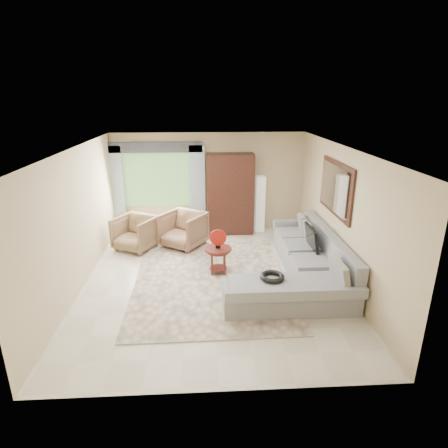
{
  "coord_description": "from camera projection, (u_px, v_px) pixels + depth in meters",
  "views": [
    {
      "loc": [
        -0.16,
        -6.72,
        3.5
      ],
      "look_at": [
        0.25,
        0.35,
        1.05
      ],
      "focal_mm": 30.0,
      "sensor_mm": 36.0,
      "label": 1
    }
  ],
  "objects": [
    {
      "name": "wall_mirror",
      "position": [
        336.0,
        188.0,
        7.38
      ],
      "size": [
        0.05,
        1.7,
        1.05
      ],
      "color": "black",
      "rests_on": "wall_right"
    },
    {
      "name": "floor_lamp",
      "position": [
        260.0,
        204.0,
        9.94
      ],
      "size": [
        0.24,
        0.24,
        1.5
      ],
      "primitive_type": "cube",
      "color": "silver",
      "rests_on": "ground"
    },
    {
      "name": "garden_hose",
      "position": [
        272.0,
        277.0,
        6.42
      ],
      "size": [
        0.43,
        0.43,
        0.09
      ],
      "primitive_type": "torus",
      "color": "black",
      "rests_on": "sectional_sofa"
    },
    {
      "name": "curtain_left",
      "position": [
        117.0,
        190.0,
        9.7
      ],
      "size": [
        0.4,
        0.08,
        2.3
      ],
      "primitive_type": "cube",
      "color": "#9EB7CC",
      "rests_on": "ground"
    },
    {
      "name": "curtain_right",
      "position": [
        198.0,
        189.0,
        9.82
      ],
      "size": [
        0.4,
        0.08,
        2.3
      ],
      "primitive_type": "cube",
      "color": "#9EB7CC",
      "rests_on": "ground"
    },
    {
      "name": "area_rug",
      "position": [
        211.0,
        279.0,
        7.49
      ],
      "size": [
        3.04,
        4.03,
        0.02
      ],
      "primitive_type": "cube",
      "rotation": [
        0.0,
        0.0,
        0.01
      ],
      "color": "beige",
      "rests_on": "ground"
    },
    {
      "name": "armchair_right",
      "position": [
        183.0,
        230.0,
        9.0
      ],
      "size": [
        1.27,
        1.28,
        0.85
      ],
      "primitive_type": "imported",
      "rotation": [
        0.0,
        0.0,
        -0.58
      ],
      "color": "#8F6B4E",
      "rests_on": "ground"
    },
    {
      "name": "red_disc",
      "position": [
        218.0,
        238.0,
        7.51
      ],
      "size": [
        0.34,
        0.06,
        0.34
      ],
      "primitive_type": "cylinder",
      "rotation": [
        1.57,
        0.0,
        -0.09
      ],
      "color": "#A61910",
      "rests_on": "coffee_table"
    },
    {
      "name": "sectional_sofa",
      "position": [
        304.0,
        268.0,
        7.33
      ],
      "size": [
        2.3,
        3.46,
        0.9
      ],
      "color": "gray",
      "rests_on": "ground"
    },
    {
      "name": "armoire",
      "position": [
        230.0,
        194.0,
        9.74
      ],
      "size": [
        1.2,
        0.55,
        2.1
      ],
      "primitive_type": "cube",
      "color": "black",
      "rests_on": "ground"
    },
    {
      "name": "armchair_left",
      "position": [
        135.0,
        233.0,
        8.86
      ],
      "size": [
        1.16,
        1.18,
        0.8
      ],
      "primitive_type": "imported",
      "rotation": [
        0.0,
        0.0,
        -0.48
      ],
      "color": "olive",
      "rests_on": "ground"
    },
    {
      "name": "ground",
      "position": [
        213.0,
        279.0,
        7.49
      ],
      "size": [
        6.0,
        6.0,
        0.0
      ],
      "primitive_type": "plane",
      "color": "silver",
      "rests_on": "ground"
    },
    {
      "name": "potted_plant",
      "position": [
        130.0,
        224.0,
        9.85
      ],
      "size": [
        0.56,
        0.5,
        0.55
      ],
      "primitive_type": "imported",
      "rotation": [
        0.0,
        0.0,
        -0.15
      ],
      "color": "#999999",
      "rests_on": "ground"
    },
    {
      "name": "window",
      "position": [
        157.0,
        180.0,
        9.76
      ],
      "size": [
        1.8,
        0.04,
        1.4
      ],
      "primitive_type": "cube",
      "color": "#669E59",
      "rests_on": "wall_back"
    },
    {
      "name": "coffee_table",
      "position": [
        218.0,
        260.0,
        7.67
      ],
      "size": [
        0.55,
        0.55,
        0.55
      ],
      "rotation": [
        0.0,
        0.0,
        0.08
      ],
      "color": "#481913",
      "rests_on": "ground"
    },
    {
      "name": "valance",
      "position": [
        155.0,
        147.0,
        9.42
      ],
      "size": [
        2.4,
        0.12,
        0.26
      ],
      "primitive_type": "cube",
      "color": "#1E232D",
      "rests_on": "wall_back"
    },
    {
      "name": "tv_screen",
      "position": [
        311.0,
        238.0,
        7.67
      ],
      "size": [
        0.14,
        0.74,
        0.48
      ],
      "primitive_type": "cube",
      "rotation": [
        0.0,
        -0.17,
        0.0
      ],
      "color": "black",
      "rests_on": "sectional_sofa"
    }
  ]
}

